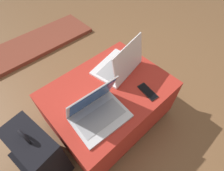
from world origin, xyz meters
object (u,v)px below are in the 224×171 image
object	(u,v)px
laptop_near	(97,111)
backpack	(39,154)
laptop_far	(120,65)
cell_phone	(148,92)

from	to	relation	value
laptop_near	backpack	world-z (taller)	laptop_near
laptop_far	cell_phone	bearing A→B (deg)	77.26
laptop_near	laptop_far	size ratio (longest dim) A/B	0.90
backpack	laptop_near	bearing A→B (deg)	63.32
laptop_near	backpack	xyz separation A→B (m)	(-0.41, 0.13, -0.25)
cell_phone	backpack	bearing A→B (deg)	-8.02
laptop_far	backpack	bearing A→B (deg)	-7.40
cell_phone	backpack	world-z (taller)	backpack
laptop_near	cell_phone	size ratio (longest dim) A/B	2.17
backpack	laptop_far	bearing A→B (deg)	85.46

